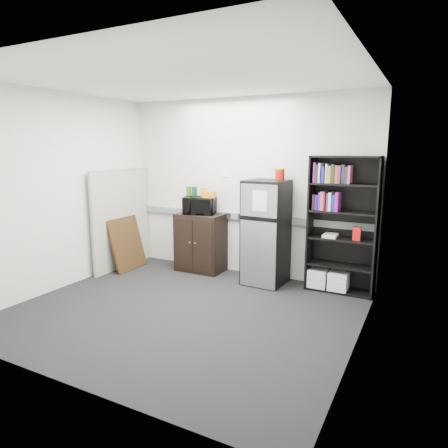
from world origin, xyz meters
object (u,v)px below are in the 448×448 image
object	(u,v)px
bookshelf	(341,222)
cubicle_partition	(122,219)
cabinet	(201,242)
refrigerator	(266,233)
microwave	(200,205)

from	to	relation	value
bookshelf	cubicle_partition	size ratio (longest dim) A/B	1.14
cabinet	refrigerator	world-z (taller)	refrigerator
bookshelf	cabinet	distance (m)	2.22
cabinet	bookshelf	bearing A→B (deg)	1.74
cubicle_partition	cabinet	size ratio (longest dim) A/B	1.75
cubicle_partition	refrigerator	xyz separation A→B (m)	(2.39, 0.34, -0.06)
cabinet	microwave	xyz separation A→B (m)	(0.00, -0.02, 0.60)
cubicle_partition	microwave	bearing A→B (deg)	18.01
bookshelf	microwave	size ratio (longest dim) A/B	3.79
bookshelf	cubicle_partition	world-z (taller)	bookshelf
cubicle_partition	microwave	size ratio (longest dim) A/B	3.32
refrigerator	bookshelf	bearing A→B (deg)	11.24
bookshelf	refrigerator	distance (m)	1.05
microwave	refrigerator	size ratio (longest dim) A/B	0.32
cubicle_partition	refrigerator	size ratio (longest dim) A/B	1.08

